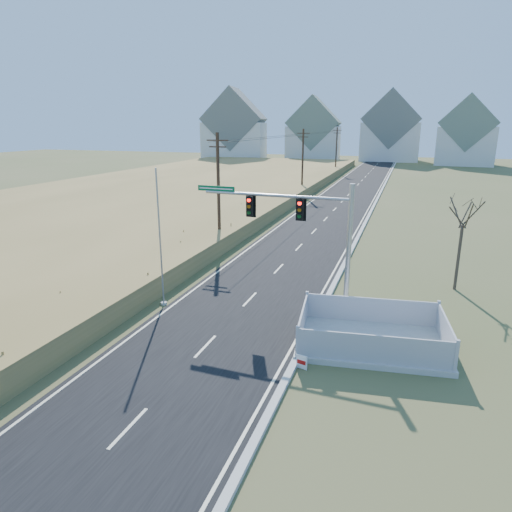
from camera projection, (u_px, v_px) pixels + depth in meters
The scene contains 16 objects.
ground at pixel (223, 329), 22.21m from camera, with size 260.00×260.00×0.00m, color #475127.
road at pixel (352, 191), 67.72m from camera, with size 8.00×180.00×0.06m, color black.
curb at pixel (381, 192), 66.44m from camera, with size 0.30×180.00×0.18m, color #B2AFA8.
reed_marsh at pixel (175, 189), 65.78m from camera, with size 38.00×110.00×1.30m, color #AB8B4D.
utility_pole_near at pixel (218, 188), 36.55m from camera, with size 1.80×0.26×9.00m.
utility_pole_mid at pixel (303, 161), 63.86m from camera, with size 1.80×0.26×9.00m.
utility_pole_far at pixel (336, 150), 91.18m from camera, with size 1.80×0.26×9.00m.
condo_nw at pixel (234, 131), 122.73m from camera, with size 17.69×13.38×19.05m.
condo_nnw at pixel (314, 134), 124.11m from camera, with size 14.93×11.17×17.03m.
condo_n at pixel (391, 132), 121.45m from camera, with size 15.27×10.20×18.54m.
condo_ne at pixel (467, 136), 108.87m from camera, with size 14.12×10.51×16.52m.
traffic_signal_mast at pixel (313, 234), 23.17m from camera, with size 8.63×0.74×6.87m.
fence_enclosure at pixel (371, 339), 20.51m from camera, with size 7.02×5.21×1.49m.
open_sign at pixel (302, 362), 18.52m from camera, with size 0.48×0.17×0.60m.
flagpole at pixel (161, 253), 24.40m from camera, with size 0.34×0.34×7.49m.
bare_tree at pixel (464, 211), 26.24m from camera, with size 2.25×2.25×5.97m.
Camera 1 is at (8.02, -18.76, 9.62)m, focal length 32.00 mm.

